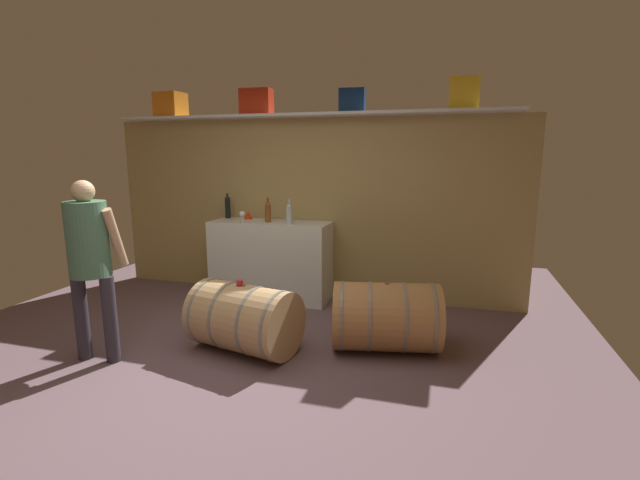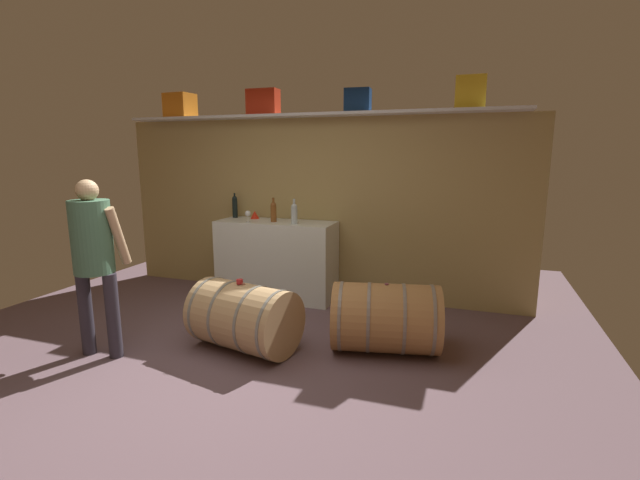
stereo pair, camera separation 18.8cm
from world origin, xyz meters
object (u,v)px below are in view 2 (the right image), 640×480
Objects in this scene: toolcase_yellow at (471,92)px; wine_bottle_clear at (294,213)px; wine_glass at (248,214)px; red_funnel at (255,215)px; wine_bottle_dark at (235,206)px; wine_barrel_far at (386,318)px; toolcase_navy at (358,100)px; tasting_cup at (240,282)px; work_cabinet at (277,260)px; toolcase_orange at (180,106)px; winemaker_pouring at (93,250)px; toolcase_red at (263,102)px; wine_bottle_amber at (273,211)px; wine_barrel_near at (244,317)px.

wine_bottle_clear is (-1.87, -0.28, -1.30)m from toolcase_yellow.
wine_glass is 0.32m from red_funnel.
toolcase_yellow is at bearing 0.94° from red_funnel.
wine_barrel_far is at bearing -29.44° from wine_bottle_dark.
toolcase_navy reaches higher than tasting_cup.
wine_barrel_far is (0.61, -1.27, -2.03)m from toolcase_navy.
work_cabinet reaches higher than wine_barrel_far.
toolcase_orange is 1.08× the size of wine_bottle_dark.
winemaker_pouring is (-0.79, -2.00, 0.48)m from work_cabinet.
winemaker_pouring is (-2.35, -0.89, 0.64)m from wine_barrel_far.
toolcase_red reaches higher than work_cabinet.
wine_bottle_amber is at bearing -46.12° from toolcase_red.
wine_bottle_clear is 2.08× the size of wine_glass.
wine_bottle_dark is at bearing 178.00° from red_funnel.
red_funnel is (0.28, -0.01, -0.10)m from wine_bottle_dark.
wine_bottle_clear is 0.28× the size of wine_barrel_far.
work_cabinet reaches higher than tasting_cup.
toolcase_red is 2.65m from winemaker_pouring.
wine_barrel_far is at bearing -18.96° from toolcase_orange.
toolcase_red is at bearing 132.71° from wine_barrel_far.
wine_barrel_near is at bearing 19.84° from winemaker_pouring.
tasting_cup is at bearing -72.85° from toolcase_red.
toolcase_red is at bearing 141.35° from work_cabinet.
toolcase_orange is 1.90m from wine_bottle_amber.
toolcase_red is 2.37m from toolcase_yellow.
wine_bottle_amber is 0.39m from red_funnel.
wine_bottle_amber reaches higher than wine_glass.
toolcase_red is 1.34m from wine_bottle_dark.
toolcase_yellow reaches higher than wine_glass.
wine_bottle_dark is 0.30× the size of wine_barrel_far.
wine_bottle_dark is 2.85× the size of red_funnel.
wine_bottle_amber is (-0.01, -0.03, 0.60)m from work_cabinet.
toolcase_orange is 2.66m from winemaker_pouring.
wine_bottle_dark is at bearing 177.18° from toolcase_navy.
wine_barrel_near is at bearing -71.76° from toolcase_red.
winemaker_pouring is at bearing -94.02° from wine_bottle_dark.
wine_bottle_clear is at bearing -14.97° from wine_bottle_dark.
work_cabinet is 10.30× the size of wine_glass.
toolcase_red is at bearing 70.48° from winemaker_pouring.
tasting_cup is (-0.03, 0.00, 0.33)m from wine_barrel_near.
wine_bottle_clear is at bearing 130.38° from wine_barrel_far.
wine_glass is at bearing -171.73° from toolcase_yellow.
toolcase_yellow is 2.86m from red_funnel.
toolcase_red is at bearing 107.86° from tasting_cup.
toolcase_orange is at bearing 179.30° from toolcase_red.
toolcase_orange is 1.48m from wine_bottle_dark.
red_funnel is 2.38m from wine_barrel_far.
winemaker_pouring reaches higher than work_cabinet.
toolcase_red is 0.36× the size of wine_barrel_far.
wine_bottle_dark reaches higher than wine_bottle_amber.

